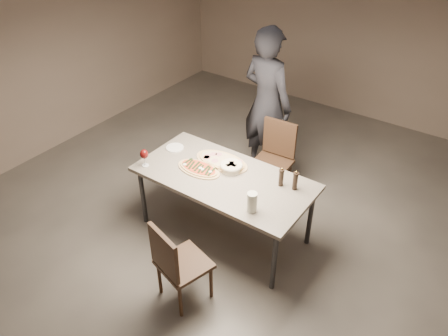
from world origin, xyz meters
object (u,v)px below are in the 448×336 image
Objects in this scene: bread_basket at (231,166)px; carafe at (252,202)px; zucchini_pizza at (199,168)px; chair_far at (275,155)px; dining_table at (224,181)px; chair_near at (176,262)px; diner at (267,104)px; pepper_mill_left at (295,181)px; ham_pizza at (222,161)px.

carafe reaches higher than bread_basket.
chair_far is (0.32, 1.03, -0.26)m from zucchini_pizza.
carafe is at bearing -29.93° from zucchini_pizza.
bread_basket is (0.00, 0.13, 0.11)m from dining_table.
dining_table is at bearing 115.96° from chair_near.
chair_far is at bearing 109.53° from chair_near.
diner reaches higher than dining_table.
bread_basket is at bearing -172.01° from pepper_mill_left.
ham_pizza is at bearing 158.71° from bread_basket.
pepper_mill_left is 1.07× the size of carafe.
carafe is (0.79, -0.23, 0.08)m from zucchini_pizza.
bread_basket is 0.66m from carafe.
diner is at bearing 117.06° from chair_near.
chair_near is (-0.33, -0.69, -0.36)m from carafe.
zucchini_pizza is 0.57× the size of chair_near.
carafe is 1.78m from diner.
dining_table is 0.99m from chair_far.
dining_table is at bearing 112.12° from diner.
chair_far is at bearing 87.32° from dining_table.
bread_basket is 1.22m from diner.
pepper_mill_left is at bearing 7.99° from bread_basket.
chair_near is (-0.50, -1.20, -0.36)m from pepper_mill_left.
zucchini_pizza is at bearing -146.51° from bread_basket.
zucchini_pizza is 0.99m from pepper_mill_left.
zucchini_pizza is 0.81× the size of ham_pizza.
diner is at bearing 131.64° from pepper_mill_left.
carafe is (0.51, -0.29, 0.16)m from dining_table.
dining_table is 0.95× the size of diner.
chair_near is at bearing -79.64° from dining_table.
carafe is at bearing -29.53° from dining_table.
dining_table is 0.61m from carafe.
pepper_mill_left is at bearing 83.15° from chair_near.
dining_table is 0.16m from bread_basket.
dining_table is at bearing -91.47° from bread_basket.
chair_far is 0.48× the size of diner.
ham_pizza is at bearing 144.63° from carafe.
ham_pizza is 0.19m from bread_basket.
ham_pizza is 2.62× the size of bread_basket.
chair_far is (0.05, 0.97, -0.18)m from dining_table.
zucchini_pizza is (-0.28, -0.06, 0.07)m from dining_table.
zucchini_pizza is at bearing -163.67° from pepper_mill_left.
chair_near is 1.96m from chair_far.
ham_pizza is 0.67× the size of chair_far.
zucchini_pizza is at bearing -167.93° from dining_table.
zucchini_pizza is at bearing 69.15° from chair_far.
diner reaches higher than ham_pizza.
dining_table is 1.02m from chair_near.
carafe is at bearing 126.39° from diner.
chair_near is (0.35, -1.17, -0.28)m from ham_pizza.
carafe is 0.10× the size of diner.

